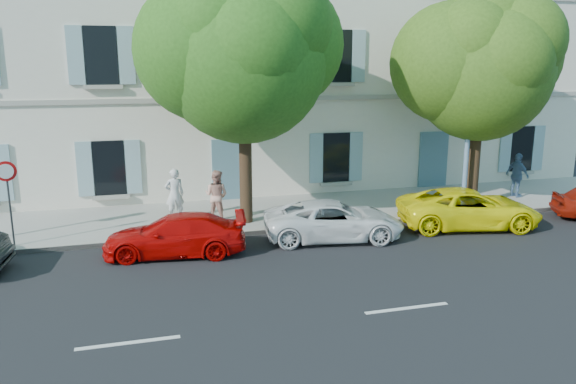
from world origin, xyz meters
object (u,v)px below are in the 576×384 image
object	(u,v)px
car_white_coupe	(334,220)
tree_right	(481,71)
pedestrian_b	(216,195)
tree_left	(244,60)
road_sign	(7,185)
car_red_coupe	(175,235)
pedestrian_c	(517,175)
pedestrian_a	(175,194)
car_yellow_supercar	(469,208)
street_lamp	(475,73)

from	to	relation	value
car_white_coupe	tree_right	distance (m)	7.90
tree_right	pedestrian_b	size ratio (longest dim) A/B	4.44
tree_left	road_sign	size ratio (longest dim) A/B	3.29
car_red_coupe	pedestrian_b	distance (m)	3.20
tree_right	pedestrian_b	bearing A→B (deg)	176.92
pedestrian_c	tree_right	bearing A→B (deg)	91.97
car_white_coupe	pedestrian_a	bearing A→B (deg)	65.23
car_yellow_supercar	tree_left	world-z (taller)	tree_left
tree_right	road_sign	distance (m)	15.87
road_sign	street_lamp	distance (m)	15.34
car_white_coupe	tree_left	world-z (taller)	tree_left
street_lamp	pedestrian_b	distance (m)	9.83
tree_left	tree_right	xyz separation A→B (m)	(8.53, -0.05, -0.39)
road_sign	pedestrian_b	distance (m)	6.28
car_yellow_supercar	car_red_coupe	bearing A→B (deg)	102.90
car_red_coupe	pedestrian_c	size ratio (longest dim) A/B	2.29
pedestrian_b	tree_right	bearing A→B (deg)	-147.21
car_yellow_supercar	pedestrian_c	xyz separation A→B (m)	(3.91, 2.76, 0.38)
road_sign	pedestrian_a	bearing A→B (deg)	18.90
car_white_coupe	tree_left	xyz separation A→B (m)	(-2.33, 2.11, 4.84)
road_sign	pedestrian_c	distance (m)	18.11
pedestrian_a	pedestrian_b	world-z (taller)	pedestrian_a
car_red_coupe	road_sign	bearing A→B (deg)	-101.12
street_lamp	pedestrian_c	world-z (taller)	street_lamp
tree_right	road_sign	bearing A→B (deg)	-177.60
tree_left	pedestrian_a	xyz separation A→B (m)	(-2.27, 0.92, -4.41)
car_white_coupe	tree_left	size ratio (longest dim) A/B	0.52
car_red_coupe	street_lamp	world-z (taller)	street_lamp
car_yellow_supercar	tree_left	size ratio (longest dim) A/B	0.56
road_sign	pedestrian_b	bearing A→B (deg)	10.75
road_sign	street_lamp	size ratio (longest dim) A/B	0.29
road_sign	car_white_coupe	bearing A→B (deg)	-8.54
car_red_coupe	car_yellow_supercar	distance (m)	9.62
car_yellow_supercar	street_lamp	world-z (taller)	street_lamp
pedestrian_c	car_red_coupe	bearing A→B (deg)	87.97
road_sign	pedestrian_c	size ratio (longest dim) A/B	1.43
tree_right	pedestrian_b	world-z (taller)	tree_right
car_red_coupe	road_sign	world-z (taller)	road_sign
car_red_coupe	pedestrian_c	bearing A→B (deg)	110.62
car_red_coupe	pedestrian_b	world-z (taller)	pedestrian_b
car_white_coupe	road_sign	bearing A→B (deg)	90.08
car_red_coupe	car_yellow_supercar	xyz separation A→B (m)	(9.62, 0.21, 0.06)
tree_right	street_lamp	xyz separation A→B (m)	(-0.52, -0.44, -0.04)
tree_right	street_lamp	bearing A→B (deg)	-139.67
car_red_coupe	tree_left	world-z (taller)	tree_left
car_red_coupe	road_sign	size ratio (longest dim) A/B	1.60
car_yellow_supercar	pedestrian_b	bearing A→B (deg)	84.12
car_yellow_supercar	road_sign	bearing A→B (deg)	96.09
street_lamp	car_red_coupe	bearing A→B (deg)	-170.33
tree_right	street_lamp	world-z (taller)	street_lamp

